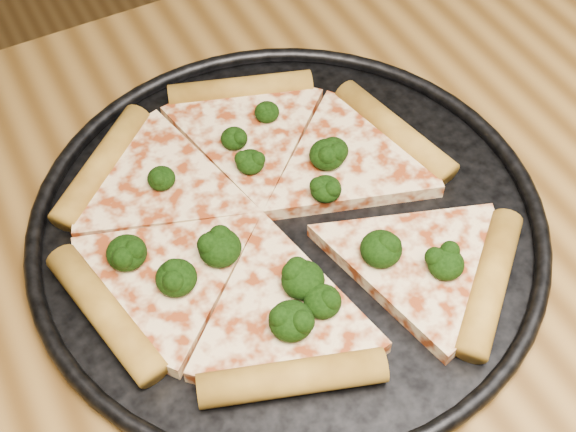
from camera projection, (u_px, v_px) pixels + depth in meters
name	position (u px, v px, depth m)	size (l,w,h in m)	color
dining_table	(470.00, 370.00, 0.64)	(1.20, 0.90, 0.75)	brown
pizza_pan	(288.00, 222.00, 0.61)	(0.40, 0.40, 0.02)	black
pizza	(270.00, 216.00, 0.60)	(0.33, 0.35, 0.02)	#FFDA9C
broccoli_florets	(279.00, 233.00, 0.58)	(0.23, 0.22, 0.02)	black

